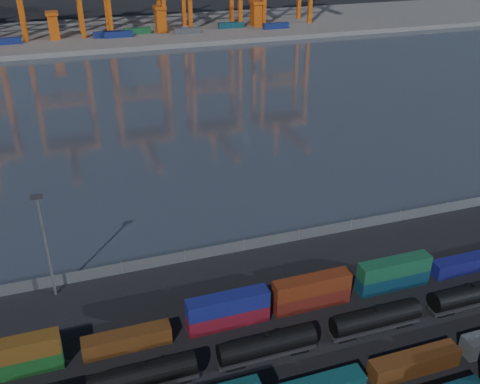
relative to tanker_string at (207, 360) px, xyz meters
name	(u,v)px	position (x,y,z in m)	size (l,w,h in m)	color
ground	(318,373)	(12.82, -4.37, -2.01)	(700.00, 700.00, 0.00)	black
harbor_water	(157,107)	(12.82, 100.63, -2.00)	(700.00, 700.00, 0.00)	#2D3541
far_quay	(113,33)	(12.82, 205.63, -1.01)	(700.00, 70.00, 2.00)	#514F4C
container_row_north	(268,303)	(10.77, 7.35, 0.09)	(115.72, 2.30, 4.90)	#552A11
tanker_string	(207,360)	(0.00, 0.00, 0.00)	(121.53, 2.80, 4.01)	black
waterfront_fence	(244,245)	(12.82, 23.63, -1.01)	(160.12, 0.12, 2.20)	#595B5E
yard_light_mast	(45,241)	(-17.18, 21.63, 7.29)	(1.60, 0.40, 16.60)	slate
quay_containers	(90,36)	(1.83, 191.09, 1.29)	(172.58, 10.99, 2.60)	navy
straddle_carriers	(108,22)	(10.32, 195.63, 5.81)	(140.00, 7.00, 11.10)	#C04C0D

